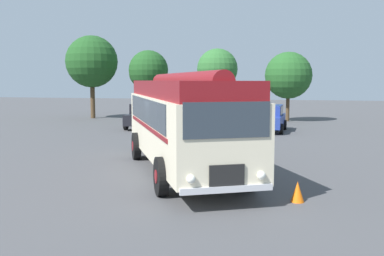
% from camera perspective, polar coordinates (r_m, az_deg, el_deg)
% --- Properties ---
extents(ground_plane, '(120.00, 120.00, 0.00)m').
position_cam_1_polar(ground_plane, '(15.98, -1.55, -5.56)').
color(ground_plane, '#474749').
extents(vintage_bus, '(6.70, 10.12, 3.49)m').
position_cam_1_polar(vintage_bus, '(15.69, -1.21, 1.22)').
color(vintage_bus, beige).
rests_on(vintage_bus, ground).
extents(car_near_left, '(2.17, 4.30, 1.66)m').
position_cam_1_polar(car_near_left, '(30.45, -6.07, 1.58)').
color(car_near_left, black).
rests_on(car_near_left, ground).
extents(car_mid_left, '(2.23, 4.33, 1.66)m').
position_cam_1_polar(car_mid_left, '(29.04, -1.43, 1.39)').
color(car_mid_left, maroon).
rests_on(car_mid_left, ground).
extents(car_mid_right, '(2.41, 4.40, 1.66)m').
position_cam_1_polar(car_mid_right, '(28.45, 4.35, 1.28)').
color(car_mid_right, '#4C5156').
rests_on(car_mid_right, ground).
extents(car_far_right, '(2.13, 4.28, 1.66)m').
position_cam_1_polar(car_far_right, '(28.74, 9.79, 1.26)').
color(car_far_right, navy).
rests_on(car_far_right, ground).
extents(tree_far_left, '(4.36, 4.36, 6.97)m').
position_cam_1_polar(tree_far_left, '(39.03, -12.47, 8.28)').
color(tree_far_left, '#4C3823').
rests_on(tree_far_left, ground).
extents(tree_left_of_centre, '(3.35, 3.26, 5.68)m').
position_cam_1_polar(tree_left_of_centre, '(37.53, -5.74, 7.19)').
color(tree_left_of_centre, '#4C3823').
rests_on(tree_left_of_centre, ground).
extents(tree_centre, '(3.21, 3.21, 5.71)m').
position_cam_1_polar(tree_centre, '(35.70, 3.16, 7.54)').
color(tree_centre, '#4C3823').
rests_on(tree_centre, ground).
extents(tree_right_of_centre, '(3.66, 3.66, 5.43)m').
position_cam_1_polar(tree_right_of_centre, '(36.12, 12.01, 6.43)').
color(tree_right_of_centre, '#4C3823').
rests_on(tree_right_of_centre, ground).
extents(traffic_cone, '(0.36, 0.36, 0.55)m').
position_cam_1_polar(traffic_cone, '(12.36, 13.25, -7.89)').
color(traffic_cone, orange).
rests_on(traffic_cone, ground).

